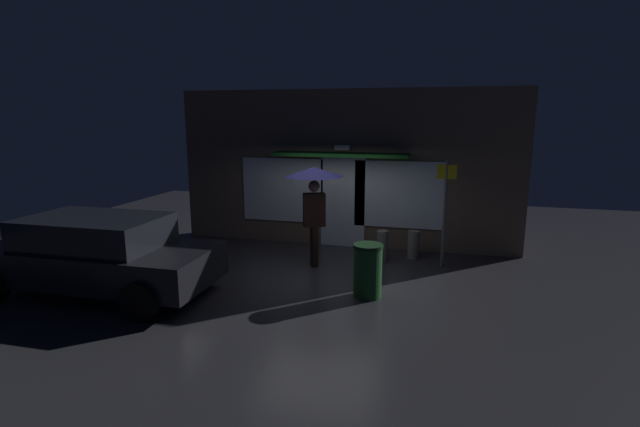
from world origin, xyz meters
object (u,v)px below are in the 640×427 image
street_sign_post (445,207)px  trash_bin (368,270)px  sidewalk_bollard_2 (382,246)px  parked_car (97,254)px  sidewalk_bollard (414,245)px  person_with_umbrella (314,187)px

street_sign_post → trash_bin: bearing=-120.8°
trash_bin → sidewalk_bollard_2: bearing=90.5°
parked_car → sidewalk_bollard: 6.55m
person_with_umbrella → sidewalk_bollard: bearing=-175.8°
sidewalk_bollard → sidewalk_bollard_2: bearing=-148.1°
sidewalk_bollard_2 → street_sign_post: bearing=-0.8°
parked_car → street_sign_post: (6.08, 3.19, 0.58)m
sidewalk_bollard_2 → trash_bin: (0.02, -2.17, 0.14)m
parked_car → street_sign_post: bearing=26.9°
parked_car → trash_bin: (4.79, 1.04, -0.24)m
sidewalk_bollard_2 → sidewalk_bollard: bearing=31.9°
street_sign_post → person_with_umbrella: bearing=-166.3°
sidewalk_bollard → trash_bin: (-0.64, -2.58, 0.17)m
parked_car → sidewalk_bollard_2: (4.78, 3.21, -0.38)m
person_with_umbrella → sidewalk_bollard: (2.04, 1.09, -1.41)m
parked_car → sidewalk_bollard: (5.44, 3.62, -0.41)m
person_with_umbrella → street_sign_post: size_ratio=0.93×
parked_car → person_with_umbrella: bearing=36.0°
parked_car → trash_bin: 4.91m
sidewalk_bollard → trash_bin: size_ratio=0.65×
parked_car → street_sign_post: street_sign_post is taller
street_sign_post → sidewalk_bollard: bearing=146.1°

